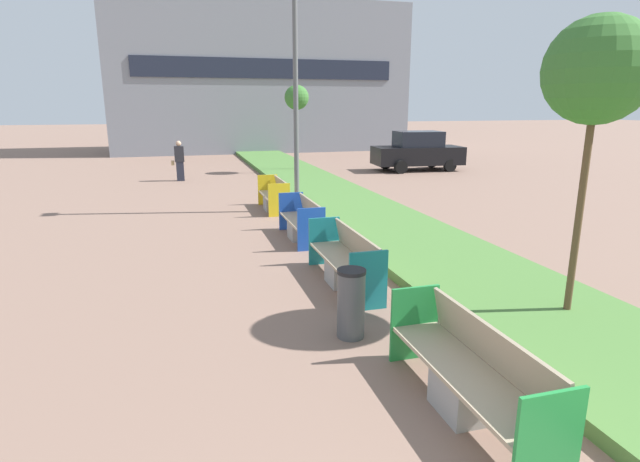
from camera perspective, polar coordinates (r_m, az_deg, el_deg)
planter_grass_strip at (r=13.45m, az=6.22°, el=1.34°), size 2.80×120.00×0.18m
building_backdrop at (r=36.29m, az=-6.95°, el=16.84°), size 19.41×7.04×9.59m
bench_green_frame at (r=5.48m, az=16.72°, el=-15.84°), size 0.65×2.39×0.94m
bench_teal_frame at (r=8.74m, az=2.93°, el=-3.71°), size 0.65×2.43×0.94m
bench_blue_frame at (r=11.68m, az=-2.07°, el=0.85°), size 0.65×2.04×0.94m
bench_yellow_frame at (r=15.00m, az=-5.24°, el=3.77°), size 0.65×1.90×0.94m
litter_bin at (r=6.77m, az=3.57°, el=-8.25°), size 0.39×0.39×0.96m
street_lamp_post at (r=14.58m, az=-2.82°, el=17.46°), size 0.24×0.44×7.03m
sapling_tree_near at (r=7.68m, az=29.16°, el=15.57°), size 1.40×1.40×4.20m
sapling_tree_far at (r=23.27m, az=-2.69°, el=14.90°), size 1.10×1.10×3.95m
pedestrian_walking at (r=21.56m, az=-15.78°, el=7.73°), size 0.53×0.24×1.65m
parked_car_distant at (r=24.60m, az=11.09°, el=8.93°), size 4.33×2.11×1.86m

